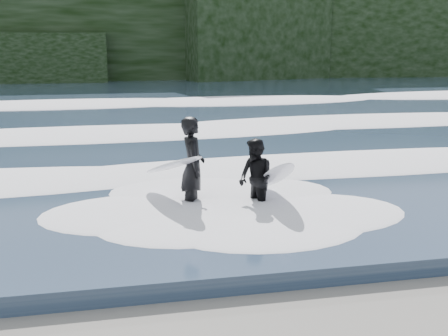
% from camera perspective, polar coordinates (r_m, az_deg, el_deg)
% --- Properties ---
extents(sea, '(90.00, 52.00, 0.30)m').
position_cam_1_polar(sea, '(33.32, -6.28, 7.08)').
color(sea, '#2A3B53').
rests_on(sea, ground).
extents(headland, '(70.00, 9.00, 10.00)m').
position_cam_1_polar(headland, '(50.12, -8.48, 14.49)').
color(headland, black).
rests_on(headland, ground).
extents(foam_near, '(60.00, 3.20, 0.20)m').
position_cam_1_polar(foam_near, '(13.75, 2.25, -0.05)').
color(foam_near, white).
rests_on(foam_near, sea).
extents(foam_mid, '(60.00, 4.00, 0.24)m').
position_cam_1_polar(foam_mid, '(20.49, -2.57, 4.29)').
color(foam_mid, white).
rests_on(foam_mid, sea).
extents(foam_far, '(60.00, 4.80, 0.30)m').
position_cam_1_polar(foam_far, '(29.33, -5.49, 6.90)').
color(foam_far, white).
rests_on(foam_far, sea).
extents(surfer_left, '(1.32, 2.14, 2.01)m').
position_cam_1_polar(surfer_left, '(11.22, -3.52, 0.16)').
color(surfer_left, black).
rests_on(surfer_left, ground).
extents(surfer_right, '(1.16, 1.88, 1.60)m').
position_cam_1_polar(surfer_right, '(11.07, 3.51, -1.09)').
color(surfer_right, black).
rests_on(surfer_right, ground).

